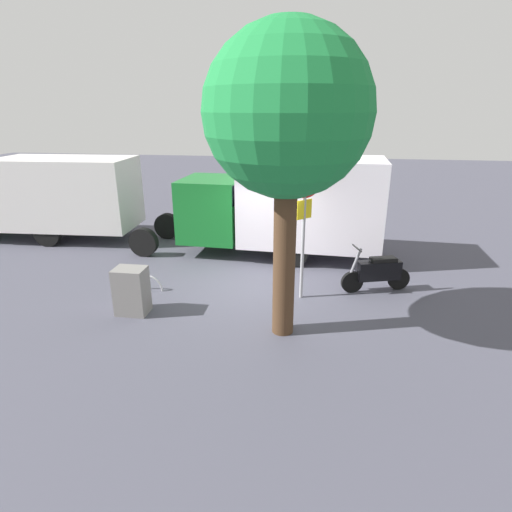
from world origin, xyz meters
TOP-DOWN VIEW (x-y plane):
  - ground_plane at (0.00, 0.00)m, footprint 60.00×60.00m
  - box_truck_near at (-0.45, -2.60)m, footprint 7.70×2.50m
  - box_truck_far at (7.96, -3.21)m, footprint 8.25×2.63m
  - motorcycle at (-3.15, -0.20)m, footprint 1.76×0.77m
  - stop_sign at (-1.27, 0.49)m, footprint 0.71×0.33m
  - street_tree at (-0.97, 2.18)m, footprint 3.02×3.02m
  - utility_cabinet at (2.46, 1.86)m, footprint 0.70×0.54m
  - bike_rack_hoop at (2.65, 0.64)m, footprint 0.85×0.05m

SIDE VIEW (x-z plane):
  - ground_plane at x=0.00m, z-range 0.00..0.00m
  - bike_rack_hoop at x=2.65m, z-range -0.43..0.43m
  - motorcycle at x=-3.15m, z-range -0.08..1.12m
  - utility_cabinet at x=2.46m, z-range 0.00..1.08m
  - box_truck_far at x=7.96m, z-range 0.17..2.99m
  - box_truck_near at x=-0.45m, z-range 0.14..3.17m
  - stop_sign at x=-1.27m, z-range 0.54..3.78m
  - street_tree at x=-0.97m, z-range 1.35..7.20m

